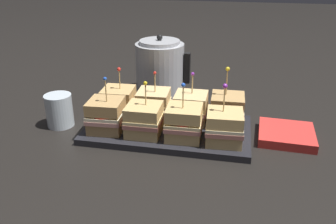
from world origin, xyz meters
The scene contains 13 objects.
ground_plane centered at (0.00, 0.00, 0.00)m, with size 6.00×6.00×0.00m, color black.
serving_platter centered at (0.00, 0.00, 0.01)m, with size 0.45×0.24×0.02m.
sandwich_front_far_left centered at (-0.16, -0.05, 0.06)m, with size 0.10×0.10×0.15m.
sandwich_front_center_left centered at (-0.05, -0.05, 0.06)m, with size 0.09×0.09×0.15m.
sandwich_front_center_right centered at (0.05, -0.05, 0.06)m, with size 0.09×0.09×0.15m.
sandwich_front_far_right centered at (0.15, -0.05, 0.06)m, with size 0.10×0.10×0.15m.
sandwich_back_far_left centered at (-0.16, 0.05, 0.06)m, with size 0.10×0.10×0.15m.
sandwich_back_center_left centered at (-0.05, 0.05, 0.06)m, with size 0.10×0.10×0.14m.
sandwich_back_center_right centered at (0.06, 0.05, 0.06)m, with size 0.09×0.09×0.14m.
sandwich_back_far_right centered at (0.16, 0.05, 0.06)m, with size 0.09×0.09×0.16m.
kettle_steel centered at (-0.09, 0.30, 0.09)m, with size 0.19×0.17×0.21m.
drinking_glass centered at (-0.31, -0.01, 0.05)m, with size 0.08×0.08×0.09m.
napkin_stack centered at (0.32, 0.03, 0.01)m, with size 0.15×0.15×0.02m.
Camera 1 is at (0.17, -0.86, 0.45)m, focal length 38.00 mm.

